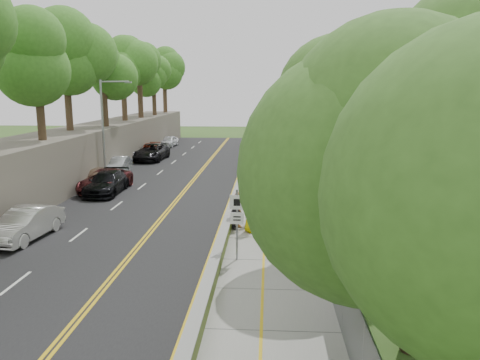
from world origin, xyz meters
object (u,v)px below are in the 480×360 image
at_px(car_1, 26,224).
at_px(painter_0, 250,214).
at_px(signpost, 237,217).
at_px(construction_barrel, 285,172).
at_px(person_far, 289,163).
at_px(streetlight, 106,123).
at_px(concrete_block, 306,226).
at_px(car_2, 105,181).

height_order(car_1, painter_0, painter_0).
height_order(signpost, construction_barrel, signpost).
bearing_deg(person_far, streetlight, 28.22).
bearing_deg(concrete_block, person_far, 90.33).
bearing_deg(signpost, streetlight, 124.08).
xyz_separation_m(painter_0, person_far, (2.75, 17.45, -0.04)).
distance_m(signpost, car_1, 10.81).
bearing_deg(signpost, person_far, 81.65).
bearing_deg(construction_barrel, streetlight, -171.97).
relative_size(signpost, concrete_block, 2.68).
xyz_separation_m(streetlight, concrete_block, (14.76, -13.16, -4.20)).
distance_m(painter_0, person_far, 17.67).
xyz_separation_m(concrete_block, painter_0, (-2.85, 0.16, 0.54)).
bearing_deg(car_1, signpost, -6.17).
bearing_deg(car_1, painter_0, 15.07).
height_order(concrete_block, person_far, person_far).
height_order(construction_barrel, car_2, car_2).
bearing_deg(car_2, streetlight, 108.76).
height_order(concrete_block, car_2, car_2).
height_order(signpost, painter_0, signpost).
height_order(streetlight, car_1, streetlight).
xyz_separation_m(construction_barrel, concrete_block, (0.59, -15.16, -0.13)).
relative_size(concrete_block, car_1, 0.25).
xyz_separation_m(signpost, concrete_block, (3.25, 3.85, -1.53)).
bearing_deg(painter_0, signpost, 158.85).
bearing_deg(person_far, signpost, 92.98).
xyz_separation_m(concrete_block, person_far, (-0.10, 17.61, 0.51)).
height_order(concrete_block, painter_0, painter_0).
bearing_deg(painter_0, streetlight, 27.04).
distance_m(concrete_block, person_far, 17.62).
xyz_separation_m(car_1, person_far, (13.67, 19.28, 0.14)).
xyz_separation_m(concrete_block, car_1, (-13.77, -1.67, 0.37)).
distance_m(concrete_block, car_1, 13.88).
bearing_deg(car_1, car_2, 94.94).
xyz_separation_m(signpost, car_1, (-10.52, 2.18, -1.16)).
distance_m(car_1, painter_0, 11.08).
bearing_deg(concrete_block, signpost, -130.14).
distance_m(concrete_block, car_2, 16.53).
height_order(signpost, concrete_block, signpost).
bearing_deg(construction_barrel, concrete_block, -87.76).
bearing_deg(person_far, construction_barrel, 89.95).
xyz_separation_m(car_1, painter_0, (10.92, 1.83, 0.17)).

